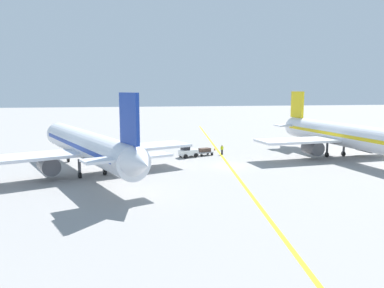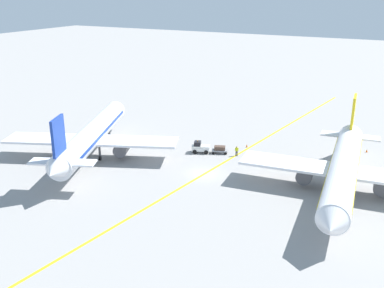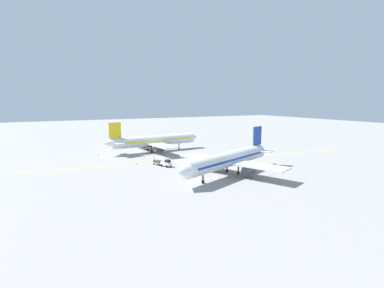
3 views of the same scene
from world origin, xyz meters
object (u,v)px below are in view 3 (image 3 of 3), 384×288
object	(u,v)px
traffic_cone_near_nose	(137,164)
baggage_tug_white	(166,163)
traffic_cone_mid_apron	(98,155)
ground_crew_worker	(154,160)
airplane_adjacent_stand	(229,159)
airplane_at_gate	(154,141)
baggage_cart_trailing	(158,162)

from	to	relation	value
traffic_cone_near_nose	baggage_tug_white	bearing A→B (deg)	45.30
traffic_cone_near_nose	traffic_cone_mid_apron	distance (m)	20.26
baggage_tug_white	ground_crew_worker	distance (m)	6.23
baggage_tug_white	traffic_cone_mid_apron	xyz separation A→B (m)	(-25.07, -13.15, -0.63)
ground_crew_worker	traffic_cone_near_nose	size ratio (longest dim) A/B	3.05
airplane_adjacent_stand	traffic_cone_mid_apron	xyz separation A→B (m)	(-39.87, -23.08, -3.43)
baggage_tug_white	traffic_cone_mid_apron	distance (m)	28.32
traffic_cone_mid_apron	baggage_tug_white	bearing A→B (deg)	27.67
airplane_adjacent_stand	ground_crew_worker	distance (m)	23.88
airplane_at_gate	traffic_cone_mid_apron	xyz separation A→B (m)	(-0.99, -18.55, -3.43)
airplane_at_gate	traffic_cone_near_nose	xyz separation A→B (m)	(18.02, -11.53, -3.43)
airplane_at_gate	ground_crew_worker	size ratio (longest dim) A/B	21.16
traffic_cone_near_nose	traffic_cone_mid_apron	world-z (taller)	same
airplane_adjacent_stand	traffic_cone_mid_apron	distance (m)	46.20
airplane_at_gate	airplane_adjacent_stand	xyz separation A→B (m)	(38.88, 4.53, 0.00)
airplane_at_gate	traffic_cone_mid_apron	bearing A→B (deg)	-93.05
baggage_tug_white	traffic_cone_near_nose	size ratio (longest dim) A/B	6.07
airplane_adjacent_stand	ground_crew_worker	size ratio (longest dim) A/B	20.24
traffic_cone_near_nose	ground_crew_worker	bearing A→B (deg)	90.31
airplane_at_gate	ground_crew_worker	xyz separation A→B (m)	(17.99, -6.69, -2.80)
baggage_cart_trailing	traffic_cone_mid_apron	bearing A→B (deg)	-151.43
baggage_cart_trailing	airplane_at_gate	bearing A→B (deg)	162.62
airplane_at_gate	baggage_tug_white	distance (m)	24.84
airplane_adjacent_stand	baggage_tug_white	distance (m)	18.04
traffic_cone_near_nose	traffic_cone_mid_apron	xyz separation A→B (m)	(-19.00, -7.01, 0.00)
baggage_tug_white	baggage_cart_trailing	world-z (taller)	baggage_tug_white
airplane_at_gate	baggage_tug_white	bearing A→B (deg)	-12.64
baggage_tug_white	traffic_cone_mid_apron	bearing A→B (deg)	-152.33
airplane_at_gate	ground_crew_worker	distance (m)	19.40
airplane_at_gate	airplane_adjacent_stand	bearing A→B (deg)	6.65
ground_crew_worker	traffic_cone_mid_apron	xyz separation A→B (m)	(-18.98, -11.85, -0.63)
baggage_cart_trailing	ground_crew_worker	bearing A→B (deg)	-177.76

